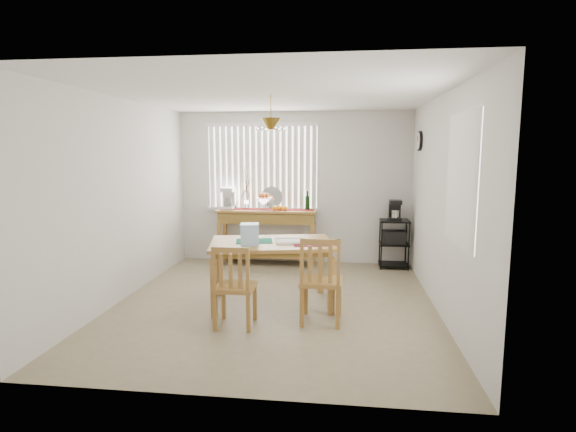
# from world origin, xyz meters

# --- Properties ---
(ground) EXTENTS (4.00, 4.50, 0.01)m
(ground) POSITION_xyz_m (0.00, 0.00, -0.01)
(ground) COLOR gray
(room_shell) EXTENTS (4.20, 4.70, 2.70)m
(room_shell) POSITION_xyz_m (0.00, 0.02, 1.69)
(room_shell) COLOR silver
(room_shell) RESTS_ON ground
(sideboard) EXTENTS (1.68, 0.47, 0.95)m
(sideboard) POSITION_xyz_m (-0.42, 1.99, 0.71)
(sideboard) COLOR #A87839
(sideboard) RESTS_ON ground
(sideboard_items) EXTENTS (1.60, 0.40, 0.73)m
(sideboard_items) POSITION_xyz_m (-0.71, 2.01, 1.09)
(sideboard_items) COLOR maroon
(sideboard_items) RESTS_ON sideboard
(wire_cart) EXTENTS (0.47, 0.38, 0.81)m
(wire_cart) POSITION_xyz_m (1.70, 2.00, 0.48)
(wire_cart) COLOR black
(wire_cart) RESTS_ON ground
(cart_items) EXTENTS (0.19, 0.23, 0.33)m
(cart_items) POSITION_xyz_m (1.70, 2.01, 0.96)
(cart_items) COLOR black
(cart_items) RESTS_ON wire_cart
(dining_table) EXTENTS (1.66, 1.24, 0.81)m
(dining_table) POSITION_xyz_m (-0.04, -0.04, 0.71)
(dining_table) COLOR #A87839
(dining_table) RESTS_ON ground
(table_items) EXTENTS (1.23, 0.55, 0.26)m
(table_items) POSITION_xyz_m (-0.16, -0.19, 0.90)
(table_items) COLOR #126A4F
(table_items) RESTS_ON dining_table
(chair_left) EXTENTS (0.43, 0.43, 0.93)m
(chair_left) POSITION_xyz_m (-0.33, -0.83, 0.46)
(chair_left) COLOR #A87839
(chair_left) RESTS_ON ground
(chair_right) EXTENTS (0.48, 0.48, 1.00)m
(chair_right) POSITION_xyz_m (0.61, -0.60, 0.49)
(chair_right) COLOR #A87839
(chair_right) RESTS_ON ground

